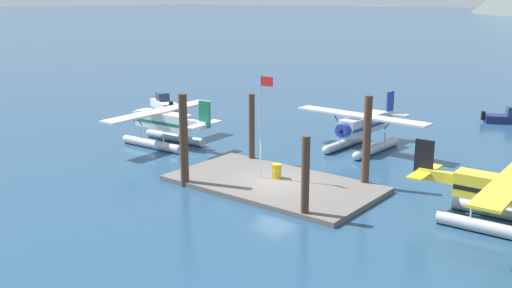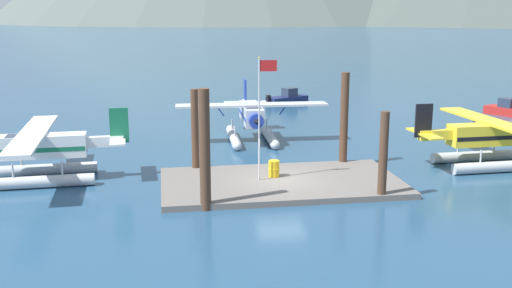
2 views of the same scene
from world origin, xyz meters
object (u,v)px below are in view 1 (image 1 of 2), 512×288
at_px(fuel_drum, 277,171).
at_px(seaplane_yellow_stbd_fwd, 506,197).
at_px(boat_navy_open_north, 511,118).
at_px(boat_white_open_west, 163,103).
at_px(seaplane_white_port_fwd, 163,125).
at_px(seaplane_silver_bow_centre, 362,129).
at_px(flagpole, 262,114).

bearing_deg(fuel_drum, seaplane_yellow_stbd_fwd, 5.16).
relative_size(boat_navy_open_north, boat_white_open_west, 0.98).
height_order(seaplane_white_port_fwd, boat_navy_open_north, seaplane_white_port_fwd).
height_order(seaplane_white_port_fwd, seaplane_silver_bow_centre, same).
height_order(flagpole, seaplane_silver_bow_centre, flagpole).
relative_size(seaplane_white_port_fwd, boat_white_open_west, 2.29).
relative_size(seaplane_yellow_stbd_fwd, boat_white_open_west, 2.29).
relative_size(fuel_drum, seaplane_white_port_fwd, 0.08).
bearing_deg(seaplane_yellow_stbd_fwd, boat_white_open_west, 162.62).
distance_m(fuel_drum, seaplane_silver_bow_centre, 10.22).
bearing_deg(boat_navy_open_north, fuel_drum, -103.69).
height_order(boat_navy_open_north, boat_white_open_west, same).
bearing_deg(seaplane_silver_bow_centre, seaplane_white_port_fwd, -147.31).
relative_size(flagpole, seaplane_white_port_fwd, 0.61).
distance_m(seaplane_white_port_fwd, seaplane_silver_bow_centre, 14.96).
bearing_deg(seaplane_yellow_stbd_fwd, seaplane_silver_bow_centre, 144.39).
bearing_deg(fuel_drum, boat_navy_open_north, 76.31).
height_order(seaplane_yellow_stbd_fwd, boat_white_open_west, seaplane_yellow_stbd_fwd).
distance_m(flagpole, seaplane_silver_bow_centre, 11.06).
xyz_separation_m(flagpole, boat_navy_open_north, (7.27, 27.24, -3.76)).
relative_size(fuel_drum, boat_white_open_west, 0.19).
bearing_deg(boat_white_open_west, flagpole, -29.81).
height_order(seaplane_white_port_fwd, seaplane_yellow_stbd_fwd, same).
distance_m(flagpole, seaplane_white_port_fwd, 12.08).
distance_m(seaplane_white_port_fwd, seaplane_yellow_stbd_fwd, 25.20).
xyz_separation_m(seaplane_white_port_fwd, seaplane_yellow_stbd_fwd, (25.18, -0.93, 0.00)).
height_order(seaplane_yellow_stbd_fwd, seaplane_silver_bow_centre, same).
bearing_deg(seaplane_yellow_stbd_fwd, fuel_drum, -174.84).
bearing_deg(boat_navy_open_north, seaplane_white_port_fwd, -127.28).
bearing_deg(flagpole, seaplane_yellow_stbd_fwd, 6.90).
distance_m(boat_navy_open_north, boat_white_open_west, 33.27).
relative_size(fuel_drum, seaplane_yellow_stbd_fwd, 0.08).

